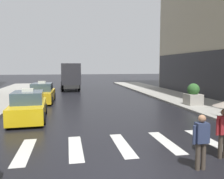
# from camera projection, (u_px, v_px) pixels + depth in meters

# --- Properties ---
(crosswalk_markings) EXTENTS (11.30, 2.80, 0.01)m
(crosswalk_markings) POSITION_uv_depth(u_px,v_px,m) (122.00, 145.00, 9.01)
(crosswalk_markings) COLOR silver
(crosswalk_markings) RESTS_ON ground
(taxi_lead) EXTENTS (2.11, 4.62, 1.80)m
(taxi_lead) POSITION_uv_depth(u_px,v_px,m) (28.00, 107.00, 13.16)
(taxi_lead) COLOR yellow
(taxi_lead) RESTS_ON ground
(taxi_second) EXTENTS (2.00, 4.57, 1.80)m
(taxi_second) POSITION_uv_depth(u_px,v_px,m) (42.00, 94.00, 19.49)
(taxi_second) COLOR gold
(taxi_second) RESTS_ON ground
(box_truck) EXTENTS (2.45, 7.60, 3.35)m
(box_truck) POSITION_uv_depth(u_px,v_px,m) (70.00, 75.00, 29.78)
(box_truck) COLOR #2D2D2D
(box_truck) RESTS_ON ground
(pedestrian_plain_coat) EXTENTS (0.55, 0.24, 1.65)m
(pedestrian_plain_coat) POSITION_uv_depth(u_px,v_px,m) (201.00, 139.00, 6.76)
(pedestrian_plain_coat) COLOR #473D33
(pedestrian_plain_coat) RESTS_ON ground
(planter_mid_block) EXTENTS (1.10, 1.10, 1.60)m
(planter_mid_block) POSITION_uv_depth(u_px,v_px,m) (193.00, 95.00, 17.42)
(planter_mid_block) COLOR #A8A399
(planter_mid_block) RESTS_ON curb_right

